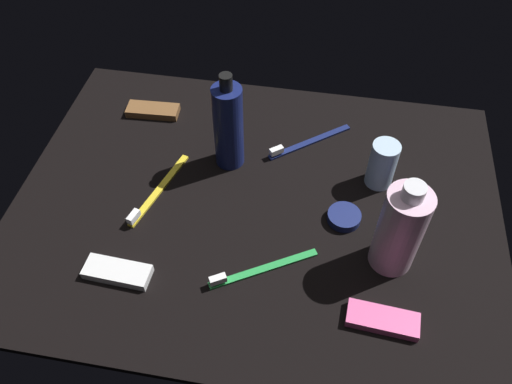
% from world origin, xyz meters
% --- Properties ---
extents(ground_plane, '(0.84, 0.64, 0.01)m').
position_xyz_m(ground_plane, '(0.00, 0.00, -0.01)').
color(ground_plane, black).
extents(lotion_bottle, '(0.05, 0.05, 0.19)m').
position_xyz_m(lotion_bottle, '(0.07, -0.09, 0.09)').
color(lotion_bottle, navy).
rests_on(lotion_bottle, ground_plane).
extents(bodywash_bottle, '(0.07, 0.07, 0.18)m').
position_xyz_m(bodywash_bottle, '(-0.23, 0.08, 0.08)').
color(bodywash_bottle, silver).
rests_on(bodywash_bottle, ground_plane).
extents(deodorant_stick, '(0.05, 0.05, 0.09)m').
position_xyz_m(deodorant_stick, '(-0.21, -0.09, 0.04)').
color(deodorant_stick, silver).
rests_on(deodorant_stick, ground_plane).
extents(toothbrush_green, '(0.16, 0.10, 0.02)m').
position_xyz_m(toothbrush_green, '(-0.03, 0.14, 0.01)').
color(toothbrush_green, green).
rests_on(toothbrush_green, ground_plane).
extents(toothbrush_yellow, '(0.06, 0.18, 0.02)m').
position_xyz_m(toothbrush_yellow, '(0.18, 0.01, 0.01)').
color(toothbrush_yellow, yellow).
rests_on(toothbrush_yellow, ground_plane).
extents(toothbrush_navy, '(0.15, 0.12, 0.02)m').
position_xyz_m(toothbrush_navy, '(-0.07, -0.16, 0.01)').
color(toothbrush_navy, navy).
rests_on(toothbrush_navy, ground_plane).
extents(snack_bar_white, '(0.11, 0.05, 0.01)m').
position_xyz_m(snack_bar_white, '(0.19, 0.18, 0.01)').
color(snack_bar_white, white).
rests_on(snack_bar_white, ground_plane).
extents(snack_bar_brown, '(0.11, 0.05, 0.01)m').
position_xyz_m(snack_bar_brown, '(0.25, -0.20, 0.01)').
color(snack_bar_brown, brown).
rests_on(snack_bar_brown, ground_plane).
extents(snack_bar_pink, '(0.11, 0.05, 0.01)m').
position_xyz_m(snack_bar_pink, '(-0.22, 0.19, 0.01)').
color(snack_bar_pink, '#E55999').
rests_on(snack_bar_pink, ground_plane).
extents(cream_tin_left, '(0.06, 0.06, 0.02)m').
position_xyz_m(cream_tin_left, '(-0.27, -0.02, 0.01)').
color(cream_tin_left, navy).
rests_on(cream_tin_left, ground_plane).
extents(cream_tin_right, '(0.06, 0.06, 0.02)m').
position_xyz_m(cream_tin_right, '(-0.15, 0.01, 0.01)').
color(cream_tin_right, navy).
rests_on(cream_tin_right, ground_plane).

